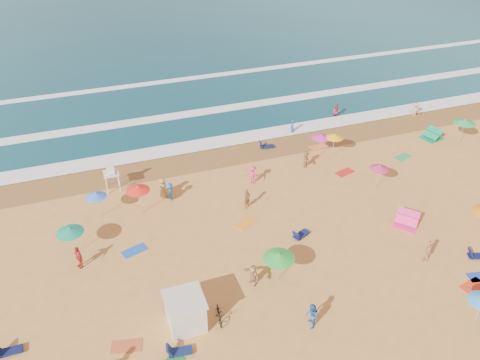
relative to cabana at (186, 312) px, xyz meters
name	(u,v)px	position (x,y,z in m)	size (l,w,h in m)	color
ground	(243,248)	(5.30, 5.09, -1.00)	(220.00, 220.00, 0.00)	gold
wet_sand	(196,161)	(5.30, 17.59, -0.99)	(220.00, 220.00, 0.00)	olive
surf_foam	(174,119)	(5.30, 26.41, -0.90)	(200.00, 18.70, 0.05)	white
cabana	(186,312)	(0.00, 0.00, 0.00)	(2.00, 2.00, 2.00)	silver
cabana_roof	(184,299)	(0.00, 0.00, 1.06)	(2.20, 2.20, 0.12)	silver
bicycle	(219,314)	(1.90, -0.30, -0.57)	(0.57, 1.65, 0.87)	black
lifeguard_stand	(112,178)	(-2.26, 15.45, 0.05)	(1.20, 1.20, 2.10)	white
beach_umbrellas	(233,238)	(4.22, 3.90, 1.12)	(49.87, 28.38, 0.80)	yellow
loungers	(377,225)	(15.38, 3.91, -0.83)	(45.11, 20.17, 0.34)	#0D1645
towels	(291,250)	(8.37, 3.68, -0.98)	(35.23, 25.85, 0.03)	#D35C1A
popup_tents	(422,169)	(22.99, 8.70, -0.40)	(13.00, 12.63, 1.20)	#FF3889
beachgoers	(220,200)	(5.23, 9.95, -0.23)	(51.85, 24.63, 2.13)	blue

